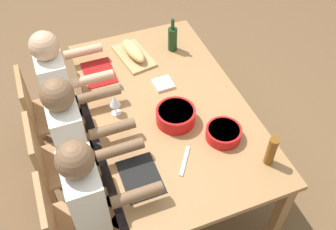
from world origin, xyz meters
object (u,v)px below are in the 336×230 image
(chair_far_center, at_px, (56,161))
(chair_far_left, at_px, (70,223))
(serving_bowl_greens, at_px, (176,115))
(wine_bottle, at_px, (173,38))
(beer_bottle, at_px, (271,151))
(diner_far_right, at_px, (62,86))
(bread_loaf, at_px, (133,51))
(napkin_stack, at_px, (163,84))
(cutting_board, at_px, (134,56))
(wine_glass, at_px, (115,101))
(diner_far_center, at_px, (76,135))
(chair_far_right, at_px, (44,112))
(diner_far_left, at_px, (94,196))
(dining_table, at_px, (168,112))
(serving_bowl_fruit, at_px, (224,133))

(chair_far_center, distance_m, chair_far_left, 0.52)
(serving_bowl_greens, relative_size, wine_bottle, 0.93)
(beer_bottle, bearing_deg, diner_far_right, 41.86)
(bread_loaf, relative_size, napkin_stack, 2.29)
(cutting_board, xyz_separation_m, beer_bottle, (-1.30, -0.47, 0.10))
(chair_far_center, distance_m, wine_glass, 0.62)
(diner_far_center, bearing_deg, chair_far_right, 19.59)
(diner_far_left, bearing_deg, dining_table, -52.69)
(diner_far_center, relative_size, chair_far_right, 1.41)
(cutting_board, bearing_deg, dining_table, -173.88)
(chair_far_center, relative_size, serving_bowl_greens, 3.15)
(dining_table, distance_m, chair_far_right, 1.02)
(serving_bowl_fruit, relative_size, napkin_stack, 1.68)
(dining_table, relative_size, bread_loaf, 5.86)
(beer_bottle, bearing_deg, dining_table, 30.39)
(bread_loaf, height_order, napkin_stack, bread_loaf)
(beer_bottle, bearing_deg, chair_far_left, 82.00)
(chair_far_right, bearing_deg, chair_far_center, 180.00)
(chair_far_right, height_order, chair_far_left, same)
(diner_far_left, height_order, napkin_stack, diner_far_left)
(diner_far_center, xyz_separation_m, cutting_board, (0.60, -0.61, 0.05))
(diner_far_center, bearing_deg, chair_far_left, 160.41)
(serving_bowl_greens, distance_m, cutting_board, 0.77)
(beer_bottle, bearing_deg, diner_far_center, 57.37)
(chair_far_right, distance_m, cutting_board, 0.84)
(chair_far_right, xyz_separation_m, chair_far_left, (-1.03, 0.00, 0.00))
(serving_bowl_fruit, height_order, napkin_stack, serving_bowl_fruit)
(diner_far_center, xyz_separation_m, napkin_stack, (0.21, -0.72, 0.05))
(diner_far_left, relative_size, wine_bottle, 4.14)
(wine_glass, bearing_deg, diner_far_center, 100.21)
(chair_far_right, height_order, wine_bottle, wine_bottle)
(diner_far_center, distance_m, bread_loaf, 0.87)
(chair_far_right, distance_m, bread_loaf, 0.86)
(chair_far_right, relative_size, wine_bottle, 2.93)
(diner_far_center, distance_m, cutting_board, 0.86)
(diner_far_right, bearing_deg, beer_bottle, -138.14)
(serving_bowl_greens, height_order, bread_loaf, bread_loaf)
(chair_far_center, bearing_deg, dining_table, -90.00)
(diner_far_center, height_order, bread_loaf, diner_far_center)
(diner_far_center, xyz_separation_m, wine_bottle, (0.59, -0.94, 0.15))
(diner_far_right, bearing_deg, diner_far_left, 180.00)
(chair_far_left, bearing_deg, chair_far_right, 0.00)
(chair_far_center, distance_m, serving_bowl_greens, 0.93)
(serving_bowl_fruit, distance_m, napkin_stack, 0.65)
(dining_table, height_order, diner_far_left, diner_far_left)
(diner_far_center, bearing_deg, serving_bowl_greens, -103.95)
(serving_bowl_greens, relative_size, napkin_stack, 1.93)
(wine_bottle, xyz_separation_m, napkin_stack, (-0.38, 0.23, -0.10))
(chair_far_center, bearing_deg, beer_bottle, -118.70)
(serving_bowl_fruit, bearing_deg, beer_bottle, -148.25)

